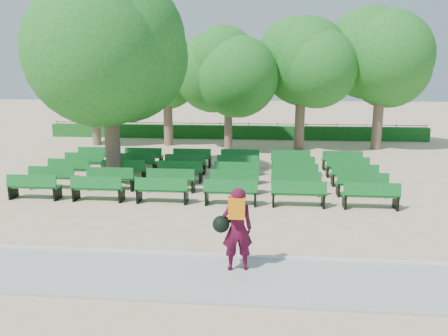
# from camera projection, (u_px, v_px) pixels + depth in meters

# --- Properties ---
(ground) EXTENTS (120.00, 120.00, 0.00)m
(ground) POSITION_uv_depth(u_px,v_px,m) (207.00, 190.00, 16.73)
(ground) COLOR tan
(paving) EXTENTS (30.00, 2.20, 0.06)m
(paving) POSITION_uv_depth(u_px,v_px,m) (160.00, 276.00, 9.52)
(paving) COLOR #A3A49F
(paving) RESTS_ON ground
(curb) EXTENTS (30.00, 0.12, 0.10)m
(curb) POSITION_uv_depth(u_px,v_px,m) (172.00, 254.00, 10.64)
(curb) COLOR silver
(curb) RESTS_ON ground
(hedge) EXTENTS (26.00, 0.70, 0.90)m
(hedge) POSITION_uv_depth(u_px,v_px,m) (234.00, 132.00, 30.27)
(hedge) COLOR #17591D
(hedge) RESTS_ON ground
(fence) EXTENTS (26.00, 0.10, 1.02)m
(fence) POSITION_uv_depth(u_px,v_px,m) (234.00, 138.00, 30.75)
(fence) COLOR black
(fence) RESTS_ON ground
(tree_line) EXTENTS (21.80, 6.80, 7.04)m
(tree_line) POSITION_uv_depth(u_px,v_px,m) (229.00, 148.00, 26.47)
(tree_line) COLOR #207121
(tree_line) RESTS_ON ground
(bench_array) EXTENTS (1.83, 0.60, 1.15)m
(bench_array) POSITION_uv_depth(u_px,v_px,m) (208.00, 180.00, 17.93)
(bench_array) COLOR #116422
(bench_array) RESTS_ON ground
(tree_among) EXTENTS (5.61, 5.61, 7.59)m
(tree_among) POSITION_uv_depth(u_px,v_px,m) (108.00, 56.00, 17.00)
(tree_among) COLOR brown
(tree_among) RESTS_ON ground
(person) EXTENTS (0.92, 0.59, 1.88)m
(person) POSITION_uv_depth(u_px,v_px,m) (236.00, 228.00, 9.58)
(person) COLOR #450921
(person) RESTS_ON ground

